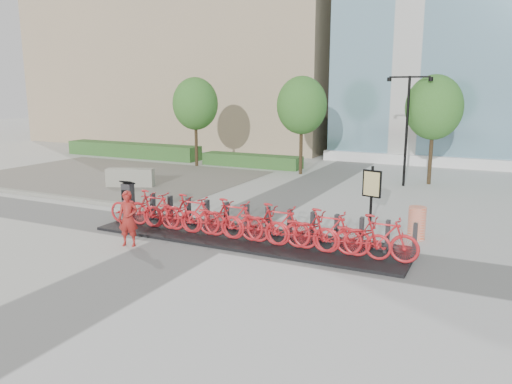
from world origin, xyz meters
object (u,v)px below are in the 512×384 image
at_px(bike_0, 136,208).
at_px(kiosk, 128,200).
at_px(construction_barrel, 417,223).
at_px(map_sign, 372,186).
at_px(worker_red, 128,219).
at_px(jersey_barrier, 130,178).

height_order(bike_0, kiosk, kiosk).
distance_m(construction_barrel, map_sign, 2.07).
bearing_deg(worker_red, jersey_barrier, 110.77).
height_order(construction_barrel, jersey_barrier, construction_barrel).
relative_size(kiosk, jersey_barrier, 0.62).
relative_size(worker_red, jersey_barrier, 0.75).
xyz_separation_m(kiosk, worker_red, (1.82, -2.15, 0.08)).
distance_m(jersey_barrier, map_sign, 11.73).
distance_m(worker_red, construction_barrel, 8.48).
distance_m(worker_red, jersey_barrier, 9.20).
distance_m(kiosk, worker_red, 2.82).
distance_m(bike_0, jersey_barrier, 7.17).
distance_m(kiosk, map_sign, 8.16).
bearing_deg(construction_barrel, map_sign, 148.43).
bearing_deg(jersey_barrier, construction_barrel, -35.69).
xyz_separation_m(bike_0, jersey_barrier, (-4.74, 5.38, -0.20)).
bearing_deg(bike_0, worker_red, -146.29).
xyz_separation_m(bike_0, map_sign, (6.82, 3.60, 0.69)).
relative_size(kiosk, worker_red, 0.84).
xyz_separation_m(kiosk, map_sign, (7.51, 3.14, 0.58)).
xyz_separation_m(construction_barrel, jersey_barrier, (-13.18, 2.78, -0.08)).
xyz_separation_m(bike_0, kiosk, (-0.69, 0.46, 0.11)).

